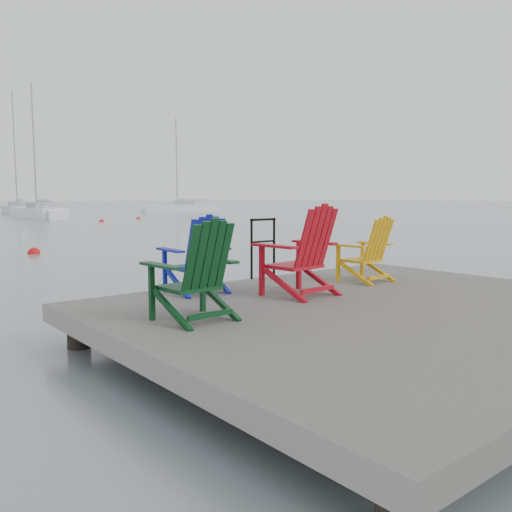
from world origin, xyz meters
TOP-DOWN VIEW (x-y plane):
  - ground at (0.00, 0.00)m, footprint 400.00×400.00m
  - dock at (0.00, 0.00)m, footprint 6.00×5.00m
  - handrail at (0.25, 2.45)m, footprint 0.48×0.04m
  - chair_green at (-2.08, 0.67)m, footprint 0.82×0.76m
  - chair_blue at (-1.22, 1.97)m, footprint 0.81×0.76m
  - chair_red at (-0.32, 1.00)m, footprint 0.93×0.87m
  - chair_yellow at (1.18, 1.21)m, footprint 0.77×0.72m
  - sailboat_near at (8.91, 41.01)m, footprint 2.24×7.96m
  - sailboat_mid at (10.70, 53.19)m, footprint 3.73×9.20m
  - sailboat_far at (25.56, 46.65)m, footprint 7.31×5.38m
  - buoy_a at (0.10, 13.13)m, footprint 0.38×0.38m
  - buoy_c at (14.25, 34.25)m, footprint 0.35×0.35m
  - buoy_d at (10.24, 31.76)m, footprint 0.35×0.35m

SIDE VIEW (x-z plane):
  - ground at x=0.00m, z-range 0.00..0.00m
  - buoy_a at x=0.10m, z-range -0.19..0.19m
  - buoy_c at x=14.25m, z-range -0.17..0.17m
  - buoy_d at x=10.24m, z-range -0.18..0.18m
  - dock at x=0.00m, z-range -0.35..1.05m
  - sailboat_mid at x=10.70m, z-range -5.79..6.50m
  - sailboat_near at x=8.91m, z-range -5.14..5.85m
  - sailboat_far at x=25.56m, z-range -4.79..5.51m
  - chair_yellow at x=1.18m, z-range 0.50..1.43m
  - chair_blue at x=-1.22m, z-range 0.50..1.48m
  - chair_green at x=-2.08m, z-range 0.50..1.49m
  - handrail at x=0.25m, z-range 0.59..1.49m
  - chair_red at x=-0.32m, z-range 0.50..1.61m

